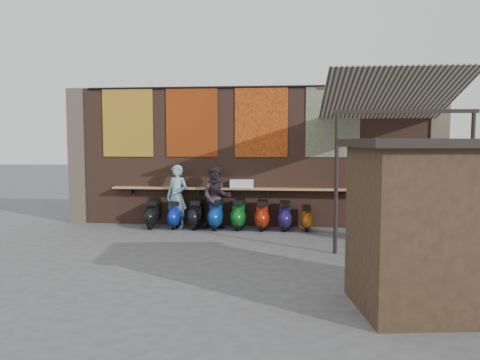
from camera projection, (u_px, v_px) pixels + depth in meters
The scene contains 33 objects.
ground at pixel (242, 245), 11.06m from camera, with size 70.00×70.00×0.00m, color #474749.
brick_wall at pixel (251, 157), 13.57m from camera, with size 10.00×0.40×4.00m, color brown.
pier_left at pixel (79, 156), 14.08m from camera, with size 0.50×0.50×4.00m, color #4C4238.
pier_right at pixel (437, 157), 13.05m from camera, with size 0.50×0.50×4.00m, color #4C4238.
eating_counter at pixel (250, 189), 13.27m from camera, with size 8.00×0.32×0.05m, color #9E7A51.
shelf_box at pixel (242, 184), 13.26m from camera, with size 0.65×0.32×0.23m, color white.
tapestry_redgold at pixel (128, 122), 13.62m from camera, with size 1.50×0.02×2.00m, color maroon.
tapestry_sun at pixel (192, 122), 13.43m from camera, with size 1.50×0.02×2.00m, color #EE510E.
tapestry_orange at pixel (261, 122), 13.23m from camera, with size 1.50×0.02×2.00m, color #BC5017.
tapestry_multi at pixel (333, 121), 13.03m from camera, with size 1.50×0.02×2.00m, color navy.
hang_rail at pixel (251, 87), 13.17m from camera, with size 0.06×0.06×9.50m, color black.
scooter_stool_0 at pixel (153, 214), 13.23m from camera, with size 0.37×0.81×0.77m, color black, non-canonical shape.
scooter_stool_1 at pixel (176, 214), 13.22m from camera, with size 0.36×0.81×0.77m, color #0E229C, non-canonical shape.
scooter_stool_2 at pixel (196, 214), 13.16m from camera, with size 0.38×0.84×0.79m, color black, non-canonical shape.
scooter_stool_3 at pixel (216, 214), 13.05m from camera, with size 0.39×0.87×0.82m, color navy, non-canonical shape.
scooter_stool_4 at pixel (239, 214), 13.04m from camera, with size 0.39×0.86×0.82m, color #0C591A, non-canonical shape.
scooter_stool_5 at pixel (262, 215), 12.97m from camera, with size 0.38×0.84×0.80m, color #981E0B, non-canonical shape.
scooter_stool_6 at pixel (285, 216), 12.92m from camera, with size 0.37×0.82×0.78m, color #1E1551, non-canonical shape.
scooter_stool_7 at pixel (307, 218), 12.85m from camera, with size 0.32×0.71×0.67m, color #8D440C, non-canonical shape.
diner_left at pixel (177, 196), 13.17m from camera, with size 0.65×0.43×1.79m, color #84AFC0.
diner_right at pixel (216, 198), 13.06m from camera, with size 0.85×0.66×1.75m, color #2E232A.
shopper_navy at pixel (416, 213), 10.80m from camera, with size 0.94×0.39×1.60m, color black.
shopper_grey at pixel (401, 211), 11.07m from camera, with size 1.05×0.60×1.62m, color #595A5E.
shopper_tan at pixel (365, 206), 11.79m from camera, with size 0.79×0.52×1.62m, color #8A7158.
market_stall at pixel (436, 230), 6.74m from camera, with size 2.19×1.64×2.37m, color black.
stall_roof at pixel (439, 143), 6.64m from camera, with size 2.45×1.89×0.12m, color black.
stall_sign at pixel (413, 187), 7.54m from camera, with size 1.20×0.04×0.50m, color gold.
stall_shelf at pixel (411, 239), 7.62m from camera, with size 1.82×0.10×0.06m, color #473321.
awning_canvas at pixel (390, 96), 11.30m from camera, with size 3.20×3.40×0.03m, color beige.
awning_ledger at pixel (378, 86), 12.84m from camera, with size 3.30×0.08×0.12m, color #33261C.
awning_header at pixel (405, 111), 9.85m from camera, with size 3.00×0.08×0.08m, color black.
awning_post_left at pixel (336, 183), 10.12m from camera, with size 0.09×0.09×3.10m, color black.
awning_post_right at pixel (471, 184), 9.84m from camera, with size 0.09×0.09×3.10m, color black.
Camera 1 is at (1.03, -10.84, 2.47)m, focal length 35.00 mm.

